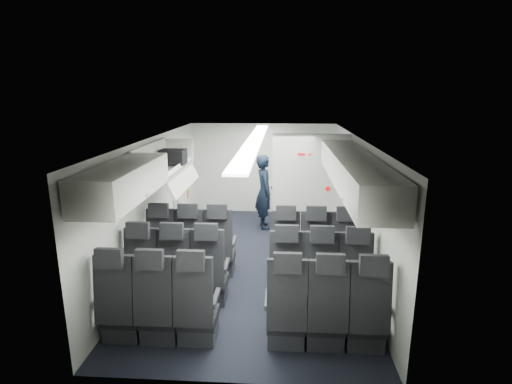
# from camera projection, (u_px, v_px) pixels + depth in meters

# --- Properties ---
(cabin_shell) EXTENTS (3.41, 6.01, 2.16)m
(cabin_shell) POSITION_uv_depth(u_px,v_px,m) (254.00, 199.00, 6.69)
(cabin_shell) COLOR black
(cabin_shell) RESTS_ON ground
(seat_row_front) EXTENTS (3.33, 0.56, 1.24)m
(seat_row_front) POSITION_uv_depth(u_px,v_px,m) (252.00, 252.00, 6.35)
(seat_row_front) COLOR black
(seat_row_front) RESTS_ON cabin_shell
(seat_row_mid) EXTENTS (3.33, 0.56, 1.24)m
(seat_row_mid) POSITION_uv_depth(u_px,v_px,m) (248.00, 277.00, 5.48)
(seat_row_mid) COLOR black
(seat_row_mid) RESTS_ON cabin_shell
(seat_row_rear) EXTENTS (3.33, 0.56, 1.24)m
(seat_row_rear) POSITION_uv_depth(u_px,v_px,m) (241.00, 312.00, 4.60)
(seat_row_rear) COLOR black
(seat_row_rear) RESTS_ON cabin_shell
(overhead_bin_left_rear) EXTENTS (0.53, 1.80, 0.40)m
(overhead_bin_left_rear) POSITION_uv_depth(u_px,v_px,m) (124.00, 182.00, 4.66)
(overhead_bin_left_rear) COLOR white
(overhead_bin_left_rear) RESTS_ON cabin_shell
(overhead_bin_left_front_open) EXTENTS (0.64, 1.70, 0.72)m
(overhead_bin_left_front_open) POSITION_uv_depth(u_px,v_px,m) (164.00, 165.00, 6.38)
(overhead_bin_left_front_open) COLOR #9E9E93
(overhead_bin_left_front_open) RESTS_ON cabin_shell
(overhead_bin_right_rear) EXTENTS (0.53, 1.80, 0.40)m
(overhead_bin_right_rear) POSITION_uv_depth(u_px,v_px,m) (367.00, 185.00, 4.49)
(overhead_bin_right_rear) COLOR white
(overhead_bin_right_rear) RESTS_ON cabin_shell
(overhead_bin_right_front) EXTENTS (0.53, 1.70, 0.40)m
(overhead_bin_right_front) POSITION_uv_depth(u_px,v_px,m) (343.00, 159.00, 6.18)
(overhead_bin_right_front) COLOR white
(overhead_bin_right_front) RESTS_ON cabin_shell
(bulkhead_partition) EXTENTS (1.40, 0.15, 2.13)m
(bulkhead_partition) POSITION_uv_depth(u_px,v_px,m) (310.00, 191.00, 7.41)
(bulkhead_partition) COLOR white
(bulkhead_partition) RESTS_ON cabin_shell
(galley_unit) EXTENTS (0.85, 0.52, 1.90)m
(galley_unit) POSITION_uv_depth(u_px,v_px,m) (303.00, 177.00, 9.30)
(galley_unit) COLOR #939399
(galley_unit) RESTS_ON cabin_shell
(boarding_door) EXTENTS (0.12, 1.27, 1.86)m
(boarding_door) POSITION_uv_depth(u_px,v_px,m) (181.00, 186.00, 8.33)
(boarding_door) COLOR silver
(boarding_door) RESTS_ON cabin_shell
(flight_attendant) EXTENTS (0.50, 0.65, 1.60)m
(flight_attendant) POSITION_uv_depth(u_px,v_px,m) (264.00, 192.00, 8.52)
(flight_attendant) COLOR black
(flight_attendant) RESTS_ON ground
(carry_on_bag) EXTENTS (0.43, 0.32, 0.25)m
(carry_on_bag) POSITION_uv_depth(u_px,v_px,m) (173.00, 157.00, 6.65)
(carry_on_bag) COLOR black
(carry_on_bag) RESTS_ON overhead_bin_left_front_open
(papers) EXTENTS (0.21, 0.07, 0.15)m
(papers) POSITION_uv_depth(u_px,v_px,m) (273.00, 183.00, 8.40)
(papers) COLOR white
(papers) RESTS_ON flight_attendant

